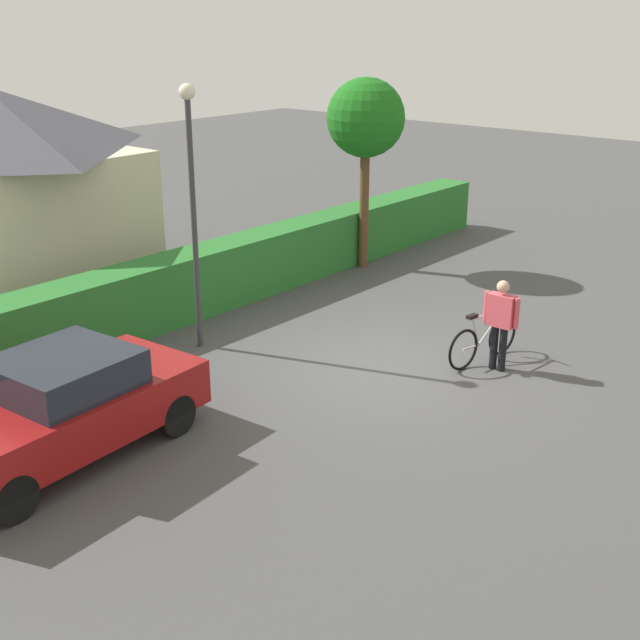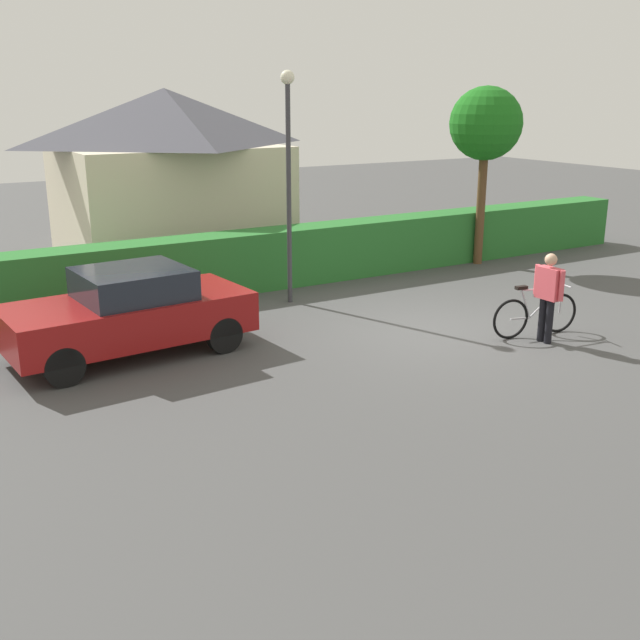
{
  "view_description": "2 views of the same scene",
  "coord_description": "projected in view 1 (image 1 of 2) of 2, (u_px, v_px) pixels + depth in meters",
  "views": [
    {
      "loc": [
        -10.72,
        -7.65,
        5.78
      ],
      "look_at": [
        -1.56,
        0.14,
        1.32
      ],
      "focal_mm": 46.49,
      "sensor_mm": 36.0,
      "label": 1
    },
    {
      "loc": [
        -8.74,
        -10.48,
        4.26
      ],
      "look_at": [
        -2.69,
        -0.3,
        0.71
      ],
      "focal_mm": 42.55,
      "sensor_mm": 36.0,
      "label": 2
    }
  ],
  "objects": [
    {
      "name": "parked_car_near",
      "position": [
        62.0,
        406.0,
        11.28
      ],
      "size": [
        4.13,
        2.1,
        1.47
      ],
      "color": "maroon",
      "rests_on": "ground"
    },
    {
      "name": "hedge_row",
      "position": [
        201.0,
        281.0,
        16.93
      ],
      "size": [
        19.53,
        0.9,
        1.31
      ],
      "primitive_type": "cube",
      "color": "#296F2B",
      "rests_on": "ground"
    },
    {
      "name": "street_lamp",
      "position": [
        192.0,
        185.0,
        14.3
      ],
      "size": [
        0.28,
        0.28,
        4.7
      ],
      "color": "#38383D",
      "rests_on": "ground"
    },
    {
      "name": "ground_plane",
      "position": [
        385.0,
        370.0,
        14.32
      ],
      "size": [
        60.0,
        60.0,
        0.0
      ],
      "primitive_type": "plane",
      "color": "#474747"
    },
    {
      "name": "bicycle",
      "position": [
        483.0,
        340.0,
        14.5
      ],
      "size": [
        1.8,
        0.5,
        0.97
      ],
      "color": "black",
      "rests_on": "ground"
    },
    {
      "name": "person_rider",
      "position": [
        501.0,
        319.0,
        14.0
      ],
      "size": [
        0.22,
        0.65,
        1.61
      ],
      "color": "black",
      "rests_on": "ground"
    },
    {
      "name": "tree_kerbside",
      "position": [
        366.0,
        120.0,
        18.95
      ],
      "size": [
        1.81,
        1.81,
        4.45
      ],
      "color": "brown",
      "rests_on": "ground"
    }
  ]
}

